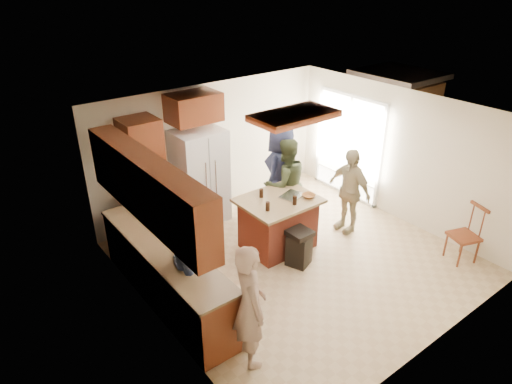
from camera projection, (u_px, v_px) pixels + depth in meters
room_shell at (388, 131)px, 10.83m from camera, size 8.00×5.20×5.00m
person_front_left at (250, 306)px, 5.39m from camera, size 0.61×0.72×1.67m
person_behind_left at (285, 184)px, 8.27m from camera, size 0.93×0.69×1.73m
person_behind_right at (281, 171)px, 8.61m from camera, size 1.07×0.91×1.86m
person_side_right at (349, 190)px, 8.19m from camera, size 0.49×0.94×1.60m
person_counter at (190, 273)px, 6.08m from camera, size 0.60×1.04×1.52m
left_cabinetry at (160, 246)px, 6.31m from camera, size 0.64×3.00×2.30m
back_wall_units at (157, 162)px, 7.89m from camera, size 1.80×0.60×2.45m
refrigerator at (200, 177)px, 8.48m from camera, size 0.90×0.76×1.80m
kitchen_island at (278, 223)px, 7.81m from camera, size 1.28×1.03×0.93m
island_items at (292, 195)px, 7.64m from camera, size 0.98×0.72×0.15m
trash_bin at (299, 247)px, 7.42m from camera, size 0.44×0.44×0.63m
spindle_chair at (465, 236)px, 7.47m from camera, size 0.53×0.53×0.99m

